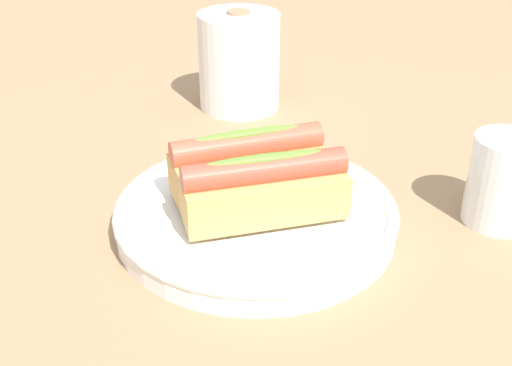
{
  "coord_description": "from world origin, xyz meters",
  "views": [
    {
      "loc": [
        0.03,
        -0.53,
        0.35
      ],
      "look_at": [
        0.03,
        0.0,
        0.05
      ],
      "focal_mm": 45.27,
      "sensor_mm": 36.0,
      "label": 1
    }
  ],
  "objects_px": {
    "hotdog_back": "(248,163)",
    "paper_towel_roll": "(239,61)",
    "hotdog_front": "(265,189)",
    "water_glass": "(502,186)",
    "serving_bowl": "(256,213)"
  },
  "relations": [
    {
      "from": "hotdog_front",
      "to": "hotdog_back",
      "type": "distance_m",
      "value": 0.06
    },
    {
      "from": "serving_bowl",
      "to": "hotdog_front",
      "type": "height_order",
      "value": "hotdog_front"
    },
    {
      "from": "water_glass",
      "to": "serving_bowl",
      "type": "bearing_deg",
      "value": -177.39
    },
    {
      "from": "hotdog_front",
      "to": "water_glass",
      "type": "relative_size",
      "value": 1.75
    },
    {
      "from": "hotdog_back",
      "to": "water_glass",
      "type": "relative_size",
      "value": 1.76
    },
    {
      "from": "serving_bowl",
      "to": "hotdog_front",
      "type": "bearing_deg",
      "value": -73.0
    },
    {
      "from": "hotdog_front",
      "to": "water_glass",
      "type": "height_order",
      "value": "hotdog_front"
    },
    {
      "from": "serving_bowl",
      "to": "water_glass",
      "type": "height_order",
      "value": "water_glass"
    },
    {
      "from": "serving_bowl",
      "to": "paper_towel_roll",
      "type": "relative_size",
      "value": 2.04
    },
    {
      "from": "hotdog_back",
      "to": "water_glass",
      "type": "distance_m",
      "value": 0.25
    },
    {
      "from": "paper_towel_roll",
      "to": "water_glass",
      "type": "bearing_deg",
      "value": -48.82
    },
    {
      "from": "serving_bowl",
      "to": "paper_towel_roll",
      "type": "distance_m",
      "value": 0.32
    },
    {
      "from": "serving_bowl",
      "to": "paper_towel_roll",
      "type": "height_order",
      "value": "paper_towel_roll"
    },
    {
      "from": "serving_bowl",
      "to": "paper_towel_roll",
      "type": "bearing_deg",
      "value": 94.22
    },
    {
      "from": "hotdog_back",
      "to": "paper_towel_roll",
      "type": "height_order",
      "value": "paper_towel_roll"
    }
  ]
}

